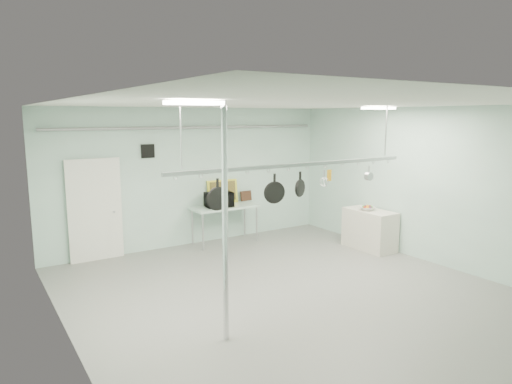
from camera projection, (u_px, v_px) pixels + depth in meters
floor at (298, 298)px, 7.63m from camera, size 8.00×8.00×0.00m
ceiling at (301, 104)px, 7.11m from camera, size 7.00×8.00×0.02m
back_wall at (194, 177)px, 10.68m from camera, size 7.00×0.02×3.20m
right_wall at (435, 186)px, 9.23m from camera, size 0.02×8.00×3.20m
door at (95, 211)px, 9.50m from camera, size 1.10×0.10×2.20m
wall_vent at (148, 151)px, 9.97m from camera, size 0.30×0.04×0.30m
conduit_pipe at (194, 127)px, 10.42m from camera, size 6.60×0.07×0.07m
chrome_pole at (225, 225)px, 5.97m from camera, size 0.08×0.08×3.20m
prep_table at (225, 209)px, 10.80m from camera, size 1.60×0.70×0.91m
side_cabinet at (369, 229)px, 10.40m from camera, size 0.60×1.20×0.90m
pot_rack at (298, 163)px, 7.62m from camera, size 4.80×0.06×1.00m
light_panel_left at (194, 103)px, 5.28m from camera, size 0.65×0.30×0.05m
light_panel_right at (379, 108)px, 8.89m from camera, size 0.65×0.30×0.05m
microwave at (219, 200)px, 10.65m from camera, size 0.68×0.51×0.34m
coffee_canister at (224, 203)px, 10.56m from camera, size 0.21×0.21×0.23m
painting_large at (223, 192)px, 11.05m from camera, size 0.79×0.18×0.58m
painting_small at (246, 196)px, 11.43m from camera, size 0.30×0.09×0.25m
fruit_bowl at (367, 208)px, 10.31m from camera, size 0.45×0.45×0.09m
skillet_left at (218, 194)px, 6.87m from camera, size 0.36×0.07×0.48m
skillet_mid at (274, 189)px, 7.43m from camera, size 0.37×0.15×0.49m
skillet_right at (300, 184)px, 7.70m from camera, size 0.30×0.18×0.41m
whisk at (324, 178)px, 7.98m from camera, size 0.17×0.17×0.30m
grater at (329, 175)px, 8.04m from camera, size 0.09×0.04×0.22m
saucepan at (369, 173)px, 8.57m from camera, size 0.17×0.11×0.28m
fruit_cluster at (367, 207)px, 10.30m from camera, size 0.24×0.24×0.09m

